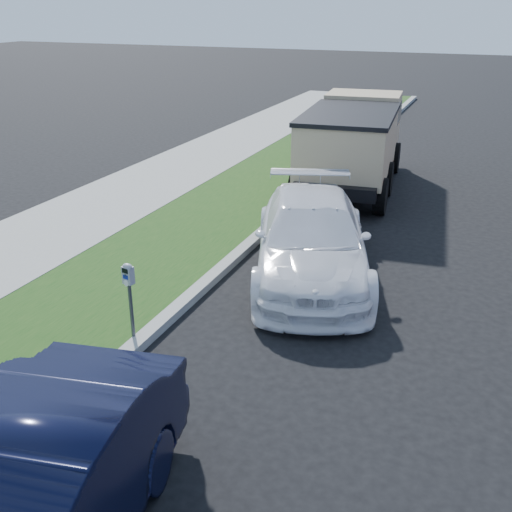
% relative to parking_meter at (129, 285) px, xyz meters
% --- Properties ---
extents(ground, '(120.00, 120.00, 0.00)m').
position_rel_parking_meter_xyz_m(ground, '(2.72, 0.81, -1.03)').
color(ground, black).
rests_on(ground, ground).
extents(streetside, '(6.12, 50.00, 0.15)m').
position_rel_parking_meter_xyz_m(streetside, '(-2.85, 2.81, -0.96)').
color(streetside, gray).
rests_on(streetside, ground).
extents(parking_meter, '(0.19, 0.14, 1.26)m').
position_rel_parking_meter_xyz_m(parking_meter, '(0.00, 0.00, 0.00)').
color(parking_meter, '#3F4247').
rests_on(parking_meter, ground).
extents(white_wagon, '(3.67, 5.60, 1.51)m').
position_rel_parking_meter_xyz_m(white_wagon, '(1.75, 3.63, -0.28)').
color(white_wagon, white).
rests_on(white_wagon, ground).
extents(dump_truck, '(2.93, 6.26, 2.38)m').
position_rel_parking_meter_xyz_m(dump_truck, '(0.98, 9.99, 0.31)').
color(dump_truck, black).
rests_on(dump_truck, ground).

